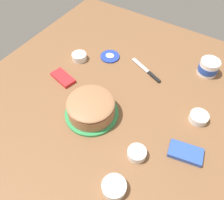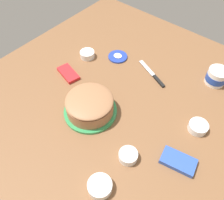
{
  "view_description": "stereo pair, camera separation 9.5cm",
  "coord_description": "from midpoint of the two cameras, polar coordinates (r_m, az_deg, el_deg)",
  "views": [
    {
      "loc": [
        0.36,
        -0.67,
        0.94
      ],
      "look_at": [
        -0.03,
        -0.06,
        0.04
      ],
      "focal_mm": 37.22,
      "sensor_mm": 36.0,
      "label": 1
    },
    {
      "loc": [
        0.44,
        -0.61,
        0.94
      ],
      "look_at": [
        -0.03,
        -0.06,
        0.04
      ],
      "focal_mm": 37.22,
      "sensor_mm": 36.0,
      "label": 2
    }
  ],
  "objects": [
    {
      "name": "sprinkle_bowl_yellow",
      "position": [
        1.02,
        3.41,
        -13.09
      ],
      "size": [
        0.08,
        0.08,
        0.04
      ],
      "color": "white",
      "rests_on": "ground_plane"
    },
    {
      "name": "ground_plane",
      "position": [
        1.2,
        0.31,
        0.06
      ],
      "size": [
        1.54,
        1.54,
        0.0
      ],
      "primitive_type": "plane",
      "color": "brown"
    },
    {
      "name": "sprinkle_bowl_pink",
      "position": [
        1.43,
        -9.96,
        10.35
      ],
      "size": [
        0.09,
        0.09,
        0.04
      ],
      "color": "white",
      "rests_on": "ground_plane"
    },
    {
      "name": "frosting_tub",
      "position": [
        1.39,
        20.87,
        7.5
      ],
      "size": [
        0.11,
        0.11,
        0.09
      ],
      "color": "white",
      "rests_on": "ground_plane"
    },
    {
      "name": "candy_box_lower",
      "position": [
        1.06,
        15.15,
        -12.54
      ],
      "size": [
        0.16,
        0.11,
        0.02
      ],
      "primitive_type": "cube",
      "rotation": [
        0.0,
        0.0,
        0.2
      ],
      "color": "#2D51B2",
      "rests_on": "ground_plane"
    },
    {
      "name": "frosted_cake",
      "position": [
        1.11,
        -7.57,
        -2.07
      ],
      "size": [
        0.26,
        0.26,
        0.11
      ],
      "color": "#339351",
      "rests_on": "ground_plane"
    },
    {
      "name": "spreading_knife",
      "position": [
        1.34,
        6.92,
        6.76
      ],
      "size": [
        0.23,
        0.11,
        0.01
      ],
      "color": "silver",
      "rests_on": "ground_plane"
    },
    {
      "name": "sprinkle_bowl_rainbow",
      "position": [
        1.17,
        18.41,
        -4.14
      ],
      "size": [
        0.09,
        0.09,
        0.04
      ],
      "color": "white",
      "rests_on": "ground_plane"
    },
    {
      "name": "sprinkle_bowl_green",
      "position": [
        0.96,
        -2.5,
        -20.72
      ],
      "size": [
        0.1,
        0.1,
        0.04
      ],
      "color": "white",
      "rests_on": "ground_plane"
    },
    {
      "name": "frosting_tub_lid",
      "position": [
        1.43,
        -2.43,
        10.57
      ],
      "size": [
        0.11,
        0.11,
        0.02
      ],
      "color": "#233DAD",
      "rests_on": "ground_plane"
    },
    {
      "name": "candy_box_upper",
      "position": [
        1.33,
        -13.96,
        5.25
      ],
      "size": [
        0.16,
        0.1,
        0.02
      ],
      "primitive_type": "cube",
      "rotation": [
        0.0,
        0.0,
        -0.25
      ],
      "color": "red",
      "rests_on": "ground_plane"
    }
  ]
}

